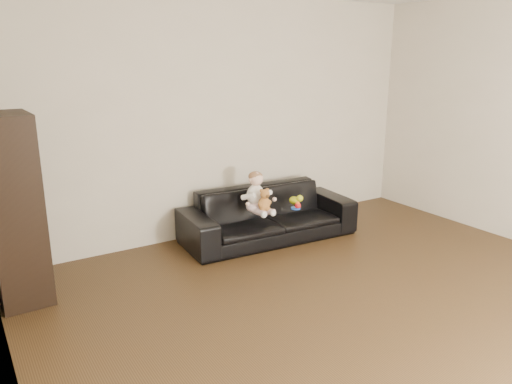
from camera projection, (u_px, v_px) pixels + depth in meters
floor at (412, 338)px, 3.62m from camera, size 5.50×5.50×0.00m
wall_back at (227, 118)px, 5.52m from camera, size 5.00×0.00×5.00m
wall_left at (10, 234)px, 1.99m from camera, size 0.00×5.50×5.50m
sofa at (268, 214)px, 5.50m from camera, size 1.96×0.87×0.56m
cabinet at (14, 211)px, 4.00m from camera, size 0.41×0.55×1.56m
shelf_item at (11, 168)px, 3.91m from camera, size 0.19×0.26×0.28m
baby at (257, 195)px, 5.23m from camera, size 0.32×0.39×0.44m
teddy_bear at (264, 200)px, 5.13m from camera, size 0.14×0.14×0.24m
toy_green at (294, 200)px, 5.54m from camera, size 0.13×0.15×0.09m
toy_rattle at (298, 206)px, 5.39m from camera, size 0.08×0.08×0.07m
toy_blue_disc at (296, 208)px, 5.40m from camera, size 0.12×0.12×0.01m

